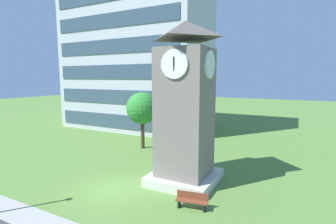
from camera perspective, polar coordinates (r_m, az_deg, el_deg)
ground_plane at (r=17.56m, az=-12.65°, el=-16.84°), size 160.00×160.00×0.00m
office_building at (r=37.72m, az=-7.15°, el=13.72°), size 20.30×10.45×22.40m
clock_tower at (r=17.14m, az=3.88°, el=-0.11°), size 4.39×4.39×10.95m
park_bench at (r=14.96m, az=5.44°, el=-19.28°), size 1.86×0.77×0.88m
tree_near_tower at (r=25.73m, az=-5.86°, el=0.80°), size 3.25×3.25×5.81m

